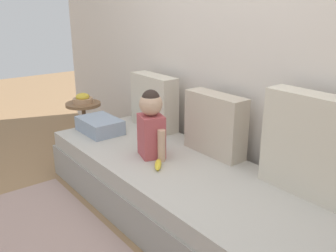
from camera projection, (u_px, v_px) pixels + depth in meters
The scene contains 11 objects.
ground_plane at pixel (178, 214), 2.67m from camera, with size 12.00×12.00×0.00m, color #93704C.
back_wall at pixel (242, 29), 2.59m from camera, with size 5.64×0.10×2.58m, color silver.
couch at pixel (179, 190), 2.61m from camera, with size 2.44×0.88×0.40m.
throw_pillow_left at pixel (154, 102), 3.23m from camera, with size 0.50×0.16×0.47m, color beige.
throw_pillow_center at pixel (215, 124), 2.67m from camera, with size 0.50×0.16×0.45m, color #C1B29E.
throw_pillow_right at pixel (310, 145), 2.08m from camera, with size 0.56×0.16×0.60m, color beige.
toddler at pixel (151, 123), 2.61m from camera, with size 0.30×0.21×0.50m.
banana at pixel (158, 165), 2.50m from camera, with size 0.17×0.04×0.04m, color yellow.
folded_blanket at pixel (100, 125), 3.16m from camera, with size 0.40×0.28×0.12m, color #8E9EB2.
side_table at pixel (84, 114), 3.72m from camera, with size 0.35×0.35×0.51m.
fruit_bowl at pixel (83, 99), 3.66m from camera, with size 0.20×0.20×0.10m.
Camera 1 is at (1.78, -1.49, 1.47)m, focal length 39.13 mm.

